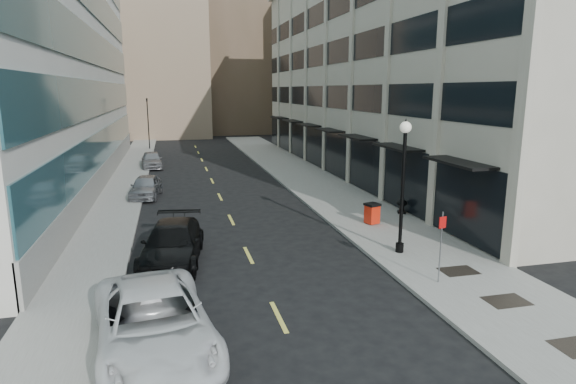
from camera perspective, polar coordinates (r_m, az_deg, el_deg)
name	(u,v)px	position (r m, az deg, el deg)	size (l,w,h in m)	color
ground	(294,349)	(14.09, 0.76, -18.11)	(160.00, 160.00, 0.00)	black
sidewalk_right	(326,190)	(34.22, 4.51, 0.19)	(5.00, 80.00, 0.15)	gray
sidewalk_left	(118,201)	(32.73, -19.46, -1.02)	(3.00, 80.00, 0.15)	gray
building_right	(407,67)	(43.68, 13.92, 14.21)	(15.30, 46.50, 18.25)	#B8AE9C
skyline_tan_near	(159,44)	(80.09, -15.04, 16.60)	(14.00, 18.00, 28.00)	#836D55
skyline_brown	(233,29)	(85.10, -6.57, 18.65)	(12.00, 16.00, 34.00)	brown
skyline_tan_far	(100,66)	(90.53, -21.35, 13.72)	(12.00, 14.00, 22.00)	#836D55
skyline_stone	(300,71)	(80.64, 1.41, 14.11)	(10.00, 14.00, 20.00)	#B8AE9C
grate_mid	(507,301)	(18.04, 24.48, -11.67)	(1.40, 1.00, 0.01)	black
grate_far	(458,271)	(20.12, 19.55, -8.81)	(1.40, 1.00, 0.01)	black
road_centerline	(225,207)	(29.80, -7.47, -1.79)	(0.15, 68.20, 0.01)	#D8CC4C
traffic_signal	(147,101)	(59.85, -16.38, 10.26)	(0.66, 0.66, 6.98)	black
car_white_van	(154,323)	(13.93, -15.58, -14.77)	(2.98, 6.46, 1.80)	silver
car_black_pickup	(172,244)	(20.56, -13.55, -6.01)	(2.31, 5.69, 1.65)	black
car_silver_sedan	(146,187)	(33.44, -16.49, 0.63)	(1.77, 4.39, 1.50)	gray
car_grey_sedan	(152,160)	(45.96, -15.84, 3.69)	(1.81, 4.51, 1.54)	gray
trash_bin	(372,213)	(25.62, 9.93, -2.45)	(0.85, 0.85, 1.11)	red
lamppost	(403,175)	(20.84, 13.50, 1.94)	(0.48, 0.48, 5.78)	black
sign_post	(441,238)	(18.24, 17.71, -5.22)	(0.31, 0.09, 2.67)	slate
urn_planter	(402,205)	(28.20, 13.34, -1.49)	(0.58, 0.58, 0.80)	black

